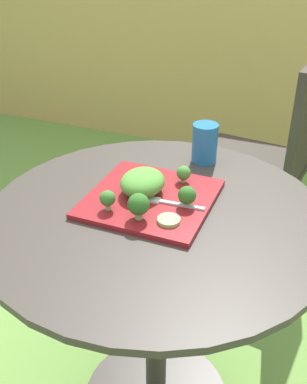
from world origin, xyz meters
TOP-DOWN VIEW (x-y plane):
  - bamboo_fence at (0.00, 1.91)m, footprint 8.00×0.08m
  - patio_table at (0.00, 0.00)m, footprint 0.82×0.82m
  - patio_chair at (0.15, 0.87)m, footprint 0.49×0.49m
  - salad_plate at (-0.03, 0.04)m, footprint 0.29×0.29m
  - drinking_glass at (0.03, 0.30)m, footprint 0.07×0.07m
  - fork at (0.02, 0.02)m, footprint 0.15×0.03m
  - lettuce_mound at (-0.06, 0.05)m, footprint 0.11×0.12m
  - broccoli_floret_0 at (-0.10, -0.05)m, footprint 0.04×0.04m
  - broccoli_floret_1 at (0.02, 0.14)m, footprint 0.04×0.04m
  - broccoli_floret_2 at (0.06, 0.03)m, footprint 0.04×0.04m
  - broccoli_floret_3 at (-0.02, -0.06)m, footprint 0.05×0.05m
  - cucumber_slice_0 at (0.05, -0.05)m, footprint 0.05×0.05m

SIDE VIEW (x-z plane):
  - patio_table at x=0.00m, z-range 0.07..0.79m
  - patio_chair at x=0.15m, z-range 0.08..0.98m
  - salad_plate at x=-0.03m, z-range 0.72..0.73m
  - fork at x=0.02m, z-range 0.73..0.74m
  - cucumber_slice_0 at x=0.05m, z-range 0.73..0.74m
  - broccoli_floret_1 at x=0.02m, z-range 0.74..0.78m
  - broccoli_floret_2 at x=0.06m, z-range 0.74..0.79m
  - broccoli_floret_0 at x=-0.10m, z-range 0.74..0.79m
  - lettuce_mound at x=-0.06m, z-range 0.73..0.79m
  - drinking_glass at x=0.03m, z-range 0.71..0.82m
  - broccoli_floret_3 at x=-0.02m, z-range 0.74..0.80m
  - bamboo_fence at x=0.00m, z-range 0.00..1.61m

